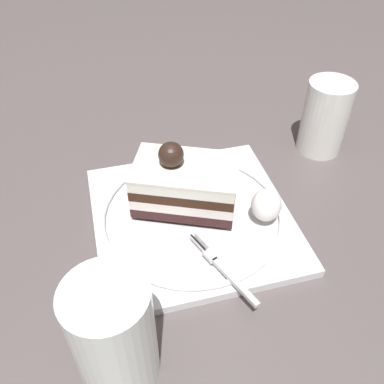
% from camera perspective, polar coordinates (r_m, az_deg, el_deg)
% --- Properties ---
extents(ground_plane, '(2.40, 2.40, 0.00)m').
position_cam_1_polar(ground_plane, '(0.49, -0.40, -5.75)').
color(ground_plane, '#584E4F').
extents(dessert_plate, '(0.24, 0.24, 0.02)m').
position_cam_1_polar(dessert_plate, '(0.50, 0.00, -3.29)').
color(dessert_plate, silver).
rests_on(dessert_plate, ground_plane).
extents(cake_slice, '(0.14, 0.12, 0.08)m').
position_cam_1_polar(cake_slice, '(0.48, -0.97, 1.22)').
color(cake_slice, '#331819').
rests_on(cake_slice, dessert_plate).
extents(whipped_cream_dollop, '(0.03, 0.03, 0.04)m').
position_cam_1_polar(whipped_cream_dollop, '(0.48, 10.04, -1.76)').
color(whipped_cream_dollop, white).
rests_on(whipped_cream_dollop, dessert_plate).
extents(fork, '(0.04, 0.11, 0.00)m').
position_cam_1_polar(fork, '(0.44, 3.82, -9.95)').
color(fork, silver).
rests_on(fork, dessert_plate).
extents(drink_glass_near, '(0.06, 0.06, 0.10)m').
position_cam_1_polar(drink_glass_near, '(0.61, 17.51, 9.32)').
color(drink_glass_near, white).
rests_on(drink_glass_near, ground_plane).
extents(drink_glass_far, '(0.07, 0.07, 0.12)m').
position_cam_1_polar(drink_glass_far, '(0.36, -10.52, -18.87)').
color(drink_glass_far, white).
rests_on(drink_glass_far, ground_plane).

